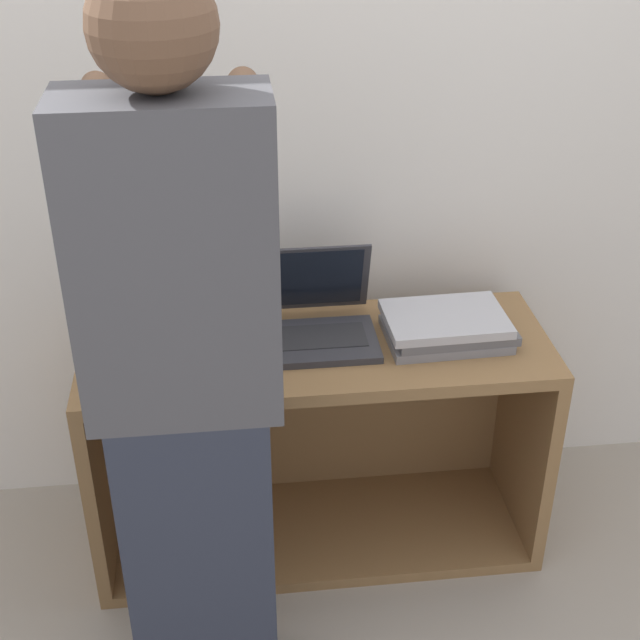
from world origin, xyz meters
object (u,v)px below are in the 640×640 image
at_px(laptop_stack_right, 447,326).
at_px(person, 186,388).
at_px(laptop_stack_left, 182,329).
at_px(laptop_open, 315,320).

bearing_deg(laptop_stack_right, person, -146.50).
relative_size(laptop_stack_left, person, 0.20).
bearing_deg(laptop_open, laptop_stack_left, -172.36).
distance_m(laptop_stack_left, person, 0.48).
distance_m(laptop_open, laptop_stack_left, 0.36).
height_order(laptop_open, laptop_stack_right, laptop_open).
bearing_deg(person, laptop_stack_right, 33.50).
distance_m(laptop_open, person, 0.62).
xyz_separation_m(laptop_stack_left, person, (0.03, -0.46, 0.13)).
height_order(laptop_open, person, person).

